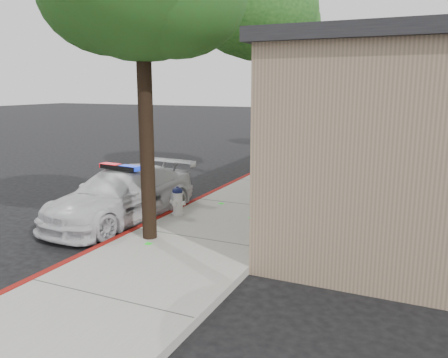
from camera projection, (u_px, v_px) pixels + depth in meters
ground at (134, 234)px, 10.26m from camera, size 120.00×120.00×0.00m
sidewalk at (248, 207)px, 12.27m from camera, size 3.20×60.00×0.15m
red_curb at (198, 201)px, 12.90m from camera, size 0.14×60.00×0.16m
police_car at (122, 195)px, 11.19m from camera, size 2.21×4.62×1.42m
fire_hydrant at (178, 201)px, 11.19m from camera, size 0.41×0.36×0.72m
street_tree_mid at (261, 16)px, 14.40m from camera, size 3.71×3.86×7.09m
street_tree_far at (322, 78)px, 22.75m from camera, size 2.53×2.60×4.74m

